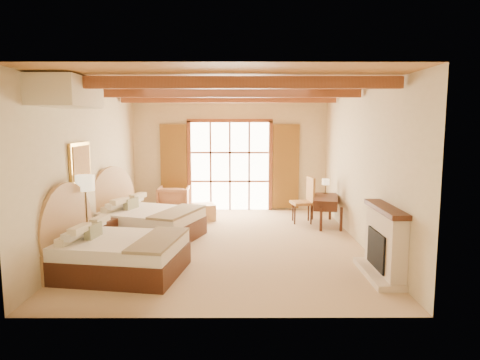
{
  "coord_description": "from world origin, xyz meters",
  "views": [
    {
      "loc": [
        0.25,
        -8.7,
        2.48
      ],
      "look_at": [
        0.28,
        0.2,
        1.29
      ],
      "focal_mm": 32.0,
      "sensor_mm": 36.0,
      "label": 1
    }
  ],
  "objects_px": {
    "bed_near": "(111,250)",
    "desk": "(326,210)",
    "bed_far": "(143,219)",
    "nightstand": "(101,234)",
    "armchair": "(174,200)"
  },
  "relations": [
    {
      "from": "nightstand",
      "to": "armchair",
      "type": "xyz_separation_m",
      "value": [
        0.95,
        3.26,
        0.1
      ]
    },
    {
      "from": "bed_near",
      "to": "nightstand",
      "type": "relative_size",
      "value": 3.81
    },
    {
      "from": "nightstand",
      "to": "armchair",
      "type": "distance_m",
      "value": 3.4
    },
    {
      "from": "nightstand",
      "to": "armchair",
      "type": "relative_size",
      "value": 0.68
    },
    {
      "from": "bed_near",
      "to": "desk",
      "type": "relative_size",
      "value": 1.58
    },
    {
      "from": "bed_near",
      "to": "armchair",
      "type": "distance_m",
      "value": 4.71
    },
    {
      "from": "bed_near",
      "to": "desk",
      "type": "xyz_separation_m",
      "value": [
        4.24,
        3.41,
        -0.02
      ]
    },
    {
      "from": "bed_near",
      "to": "bed_far",
      "type": "bearing_deg",
      "value": 98.47
    },
    {
      "from": "bed_far",
      "to": "nightstand",
      "type": "bearing_deg",
      "value": -108.53
    },
    {
      "from": "nightstand",
      "to": "desk",
      "type": "height_order",
      "value": "desk"
    },
    {
      "from": "bed_far",
      "to": "armchair",
      "type": "height_order",
      "value": "bed_far"
    },
    {
      "from": "nightstand",
      "to": "desk",
      "type": "distance_m",
      "value": 5.25
    },
    {
      "from": "bed_far",
      "to": "nightstand",
      "type": "xyz_separation_m",
      "value": [
        -0.65,
        -0.82,
        -0.11
      ]
    },
    {
      "from": "bed_near",
      "to": "bed_far",
      "type": "xyz_separation_m",
      "value": [
        0.03,
        2.26,
        0.01
      ]
    },
    {
      "from": "armchair",
      "to": "desk",
      "type": "relative_size",
      "value": 0.61
    }
  ]
}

